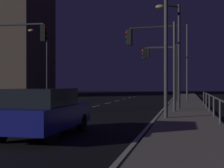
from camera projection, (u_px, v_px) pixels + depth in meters
name	position (u px, v px, depth m)	size (l,w,h in m)	color
ground_plane	(83.00, 110.00, 22.33)	(112.00, 112.00, 0.00)	black
sidewalk_right	(188.00, 110.00, 20.89)	(2.70, 77.00, 0.14)	#9E937F
lane_markings_center	(96.00, 106.00, 25.75)	(0.14, 50.00, 0.01)	silver
lane_edge_line	(166.00, 106.00, 26.11)	(0.14, 53.00, 0.01)	silver
car	(44.00, 111.00, 10.94)	(1.83, 4.40, 1.57)	navy
traffic_light_far_center	(161.00, 62.00, 30.04)	(3.15, 0.34, 5.02)	#2D3033
traffic_light_far_right	(3.00, 47.00, 19.53)	(4.94, 0.52, 5.37)	#38383D
traffic_light_mid_right	(164.00, 61.00, 32.49)	(3.16, 0.40, 5.37)	#38383D
traffic_light_mid_left	(153.00, 50.00, 19.77)	(2.99, 0.52, 5.14)	#4C4C51
street_lamp_mid_block	(185.00, 55.00, 34.07)	(1.63, 0.66, 7.59)	#4C4C51
street_lamp_far_end	(44.00, 58.00, 31.60)	(1.10, 2.18, 6.75)	#2D3033
street_lamp_median	(164.00, 20.00, 15.88)	(1.03, 1.43, 7.76)	#4C4C51
street_lamp_across_street	(175.00, 46.00, 21.13)	(1.50, 1.03, 6.57)	#38383D
barrier_fence	(220.00, 105.00, 13.26)	(0.09, 24.01, 0.98)	#59595E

